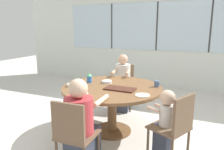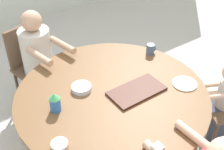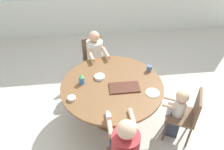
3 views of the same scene
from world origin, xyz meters
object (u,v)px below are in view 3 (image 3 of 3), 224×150
Objects in this scene: person_man_blue_shirt at (96,62)px; milk_carton_small at (109,117)px; bowl_white_shallow at (100,77)px; chair_for_toddler at (188,113)px; bowl_cereal at (72,98)px; coffee_mug at (149,68)px; chair_for_man_blue_shirt at (94,56)px; person_toddler at (176,114)px; sippy_cup at (81,79)px.

person_man_blue_shirt reaches higher than milk_carton_small.
chair_for_toddler is at bearing -29.07° from bowl_white_shallow.
milk_carton_small is 0.62m from bowl_cereal.
chair_for_man_blue_shirt is at bearing 135.22° from coffee_mug.
chair_for_toddler is 1.87m from person_man_blue_shirt.
coffee_mug is at bearing 46.25° from person_toddler.
sippy_cup reaches higher than bowl_white_shallow.
person_man_blue_shirt is (-1.21, 1.43, -0.02)m from chair_for_toddler.
bowl_cereal reaches higher than bowl_white_shallow.
sippy_cup is 0.80m from milk_carton_small.
person_toddler is 0.80m from coffee_mug.
milk_carton_small reaches higher than bowl_white_shallow.
bowl_white_shallow is at bearing 81.94° from chair_for_man_blue_shirt.
person_man_blue_shirt reaches higher than sippy_cup.
person_toddler is at bearing 90.00° from chair_for_toddler.
chair_for_toddler is 0.89m from coffee_mug.
coffee_mug is 0.62× the size of sippy_cup.
bowl_white_shallow is at bearing 45.52° from bowl_cereal.
person_toddler is at bearing 116.74° from person_man_blue_shirt.
person_man_blue_shirt is 1.27m from bowl_cereal.
person_toddler is 1.07m from milk_carton_small.
chair_for_man_blue_shirt reaches higher than milk_carton_small.
coffee_mug is at bearing 123.71° from chair_for_man_blue_shirt.
person_toddler is at bearing -6.93° from bowl_cereal.
chair_for_man_blue_shirt reaches higher than bowl_cereal.
sippy_cup is at bearing -170.43° from coffee_mug.
bowl_cereal is at bearing 63.75° from chair_for_man_blue_shirt.
chair_for_man_blue_shirt is at bearing 75.26° from bowl_cereal.
person_toddler is 9.55× the size of coffee_mug.
person_man_blue_shirt is at bearing 63.66° from person_toddler.
chair_for_toddler is (1.24, -1.59, 0.00)m from chair_for_man_blue_shirt.
chair_for_toddler is 5.52× the size of bowl_white_shallow.
sippy_cup is at bearing 66.95° from bowl_cereal.
chair_for_toddler reaches higher than bowl_cereal.
chair_for_man_blue_shirt is 0.97× the size of person_toddler.
coffee_mug is 0.84× the size of bowl_cereal.
chair_for_man_blue_shirt is 2.02m from chair_for_toddler.
chair_for_man_blue_shirt is 1.41m from bowl_cereal.
person_toddler reaches higher than bowl_white_shallow.
person_toddler is (1.11, -1.52, -0.07)m from chair_for_man_blue_shirt.
person_toddler reaches higher than chair_for_man_blue_shirt.
chair_for_man_blue_shirt is 5.52× the size of bowl_white_shallow.
person_man_blue_shirt is 11.75× the size of coffee_mug.
bowl_cereal is at bearing 138.61° from milk_carton_small.
bowl_cereal is at bearing -134.48° from bowl_white_shallow.
chair_for_man_blue_shirt is 9.30× the size of coffee_mug.
sippy_cup reaches higher than coffee_mug.
person_toddler is 1.24m from bowl_white_shallow.
chair_for_toddler is 5.75× the size of sippy_cup.
sippy_cup is 0.36m from bowl_cereal.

